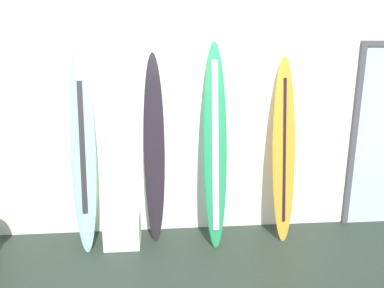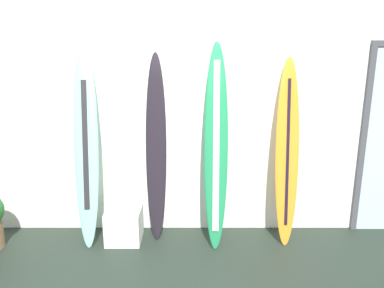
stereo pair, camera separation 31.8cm
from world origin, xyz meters
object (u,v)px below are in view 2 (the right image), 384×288
at_px(surfboard_sunset, 286,152).
at_px(display_block_left, 123,225).
at_px(surfboard_charcoal, 155,149).
at_px(surfboard_seafoam, 85,145).
at_px(surfboard_emerald, 215,148).

relative_size(surfboard_sunset, display_block_left, 5.30).
bearing_deg(surfboard_charcoal, surfboard_sunset, -2.98).
bearing_deg(surfboard_sunset, surfboard_charcoal, 177.02).
height_order(surfboard_seafoam, surfboard_emerald, surfboard_seafoam).
xyz_separation_m(surfboard_emerald, display_block_left, (-1.01, -0.01, -0.89)).
bearing_deg(surfboard_seafoam, surfboard_sunset, 0.66).
relative_size(surfboard_seafoam, display_block_left, 5.77).
height_order(surfboard_charcoal, surfboard_emerald, surfboard_emerald).
bearing_deg(surfboard_emerald, surfboard_charcoal, 169.90).
relative_size(surfboard_seafoam, surfboard_charcoal, 1.07).
distance_m(surfboard_emerald, surfboard_sunset, 0.77).
distance_m(surfboard_charcoal, surfboard_sunset, 1.42).
bearing_deg(surfboard_sunset, surfboard_seafoam, -179.34).
xyz_separation_m(surfboard_charcoal, surfboard_sunset, (1.41, -0.07, -0.02)).
height_order(surfboard_seafoam, surfboard_charcoal, surfboard_seafoam).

